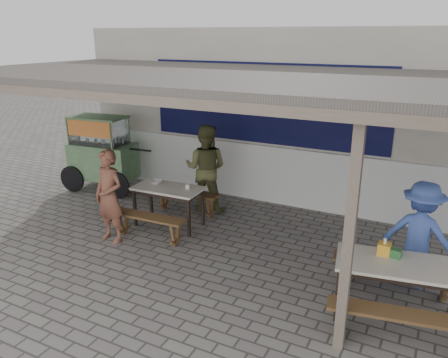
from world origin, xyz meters
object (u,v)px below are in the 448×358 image
Objects in this scene: bench_left_wall at (186,197)px; bench_left_street at (149,222)px; bench_right_street at (400,321)px; condiment_bowl at (156,182)px; table_left at (168,192)px; patron_wall_side at (206,168)px; bench_right_wall at (394,269)px; patron_right_table at (420,235)px; donation_box at (394,253)px; condiment_jar at (188,186)px; patron_street_side at (109,196)px; vendor_cart at (102,151)px; table_right at (400,269)px; tissue_box at (384,249)px.

bench_left_street is at bearing -90.00° from bench_left_wall.
bench_right_street is 7.70× the size of condiment_bowl.
table_left is 0.73× the size of patron_wall_side.
bench_left_street and bench_right_wall have the same top height.
donation_box is at bearing 84.17° from patron_right_table.
bench_left_wall is 0.81m from condiment_jar.
patron_street_side reaches higher than table_left.
condiment_jar is (0.33, 0.76, 0.46)m from bench_left_street.
vendor_cart reaches higher than patron_street_side.
patron_street_side is at bearing 176.50° from bench_right_wall.
bench_left_wall is (-0.03, 0.66, -0.33)m from table_left.
table_right is 3.86m from condiment_jar.
patron_street_side is at bearing 20.88° from patron_right_table.
table_left is 0.94× the size of bench_left_wall.
patron_wall_side is (2.65, -0.01, -0.04)m from vendor_cart.
condiment_jar is at bearing 164.44° from donation_box.
bench_right_street is (0.10, -0.58, -0.33)m from table_right.
bench_right_wall is at bearing 90.00° from bench_right_street.
bench_left_street is 0.85× the size of table_right.
bench_left_street is 0.95m from condiment_jar.
tissue_box is (6.25, -1.88, -0.08)m from vendor_cart.
table_left is 2.63m from vendor_cart.
table_left is 3.98m from bench_right_wall.
patron_right_table is (3.96, -1.08, -0.11)m from patron_wall_side.
table_left is 4.46m from bench_right_street.
table_right is 4.51m from condiment_bowl.
patron_right_table reaches higher than table_left.
patron_street_side is 2.08m from patron_wall_side.
bench_right_street is at bearing -23.66° from table_left.
vendor_cart is at bearing 152.79° from table_right.
donation_box is (3.92, -0.24, 0.47)m from bench_left_street.
table_right is at bearing -24.91° from bench_left_wall.
bench_left_street is 0.89× the size of patron_right_table.
patron_right_table reaches higher than tissue_box.
table_left is at bearing 167.03° from tissue_box.
patron_wall_side is 0.90m from condiment_jar.
patron_wall_side is (0.76, 1.93, 0.07)m from patron_street_side.
bench_left_street is 0.78× the size of patron_wall_side.
table_right is 0.30m from tissue_box.
condiment_jar is 0.39× the size of condiment_bowl.
condiment_jar is at bearing -57.66° from bench_left_wall.
patron_right_table is at bearing 65.23° from tissue_box.
bench_right_street is at bearing -90.00° from table_right.
patron_street_side reaches higher than bench_left_street.
bench_right_street is (4.15, -1.61, -0.32)m from table_left.
patron_street_side reaches higher than bench_right_street.
bench_right_wall is at bearing 90.00° from table_right.
table_left is 4.06m from donation_box.
table_left is at bearing 90.00° from bench_left_street.
table_left and table_right have the same top height.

